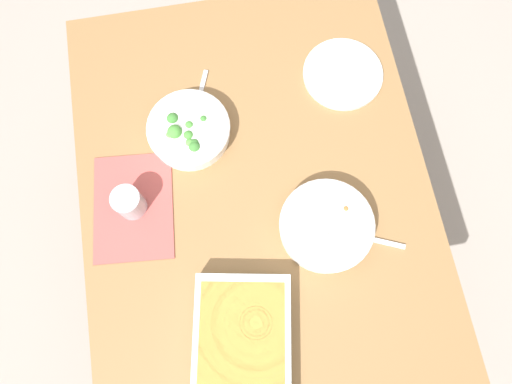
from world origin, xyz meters
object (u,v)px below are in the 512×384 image
object	(u,v)px
stew_bowl	(326,226)
side_plate	(343,74)
broccoli_bowl	(189,130)
drink_cup	(130,203)
spoon_by_stew	(360,237)
baking_dish	(242,341)
spoon_by_broccoli	(197,107)

from	to	relation	value
stew_bowl	side_plate	bearing A→B (deg)	161.01
broccoli_bowl	side_plate	bearing A→B (deg)	103.19
drink_cup	spoon_by_stew	size ratio (longest dim) A/B	0.51
drink_cup	side_plate	distance (m)	0.67
baking_dish	spoon_by_stew	bearing A→B (deg)	120.22
side_plate	spoon_by_stew	xyz separation A→B (m)	(0.45, -0.06, -0.00)
broccoli_bowl	spoon_by_stew	size ratio (longest dim) A/B	1.29
baking_dish	drink_cup	size ratio (longest dim) A/B	3.95
broccoli_bowl	spoon_by_stew	distance (m)	0.52
spoon_by_stew	stew_bowl	bearing A→B (deg)	-113.48
stew_bowl	spoon_by_stew	bearing A→B (deg)	66.52
side_plate	spoon_by_broccoli	size ratio (longest dim) A/B	1.29
spoon_by_stew	spoon_by_broccoli	distance (m)	0.55
drink_cup	side_plate	size ratio (longest dim) A/B	0.39
baking_dish	spoon_by_stew	distance (m)	0.38
drink_cup	broccoli_bowl	bearing A→B (deg)	135.36
broccoli_bowl	drink_cup	xyz separation A→B (m)	(0.17, -0.17, 0.01)
side_plate	broccoli_bowl	bearing A→B (deg)	-76.81
stew_bowl	baking_dish	size ratio (longest dim) A/B	0.69
spoon_by_stew	spoon_by_broccoli	xyz separation A→B (m)	(-0.42, -0.35, 0.00)
baking_dish	drink_cup	world-z (taller)	drink_cup
stew_bowl	side_plate	world-z (taller)	stew_bowl
baking_dish	side_plate	size ratio (longest dim) A/B	1.53
stew_bowl	broccoli_bowl	xyz separation A→B (m)	(-0.31, -0.30, -0.00)
baking_dish	drink_cup	bearing A→B (deg)	-149.27
drink_cup	spoon_by_broccoli	world-z (taller)	drink_cup
side_plate	spoon_by_stew	bearing A→B (deg)	-7.55
stew_bowl	drink_cup	distance (m)	0.49
baking_dish	spoon_by_stew	world-z (taller)	baking_dish
stew_bowl	baking_dish	world-z (taller)	same
baking_dish	stew_bowl	bearing A→B (deg)	132.74
broccoli_bowl	baking_dish	world-z (taller)	broccoli_bowl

